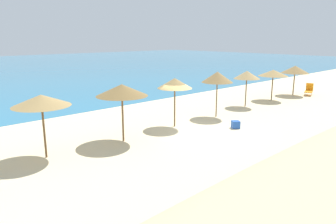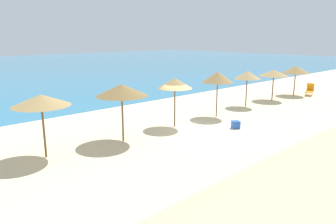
% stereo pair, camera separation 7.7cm
% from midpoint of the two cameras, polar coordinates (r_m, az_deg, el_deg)
% --- Properties ---
extents(ground_plane, '(160.00, 160.00, 0.00)m').
position_cam_midpoint_polar(ground_plane, '(18.26, 3.68, -3.08)').
color(ground_plane, beige).
extents(beach_umbrella_2, '(2.43, 2.43, 2.79)m').
position_cam_midpoint_polar(beach_umbrella_2, '(14.41, -21.88, 1.92)').
color(beach_umbrella_2, brown).
rests_on(beach_umbrella_2, ground_plane).
extents(beach_umbrella_3, '(2.56, 2.56, 2.90)m').
position_cam_midpoint_polar(beach_umbrella_3, '(15.74, -8.40, 3.87)').
color(beach_umbrella_3, brown).
rests_on(beach_umbrella_3, ground_plane).
extents(beach_umbrella_4, '(2.00, 2.00, 2.85)m').
position_cam_midpoint_polar(beach_umbrella_4, '(18.27, 1.10, 5.15)').
color(beach_umbrella_4, brown).
rests_on(beach_umbrella_4, ground_plane).
extents(beach_umbrella_5, '(2.03, 2.03, 2.97)m').
position_cam_midpoint_polar(beach_umbrella_5, '(20.85, 8.72, 6.20)').
color(beach_umbrella_5, brown).
rests_on(beach_umbrella_5, ground_plane).
extents(beach_umbrella_6, '(1.95, 1.95, 2.69)m').
position_cam_midpoint_polar(beach_umbrella_6, '(24.53, 13.85, 6.46)').
color(beach_umbrella_6, brown).
rests_on(beach_umbrella_6, ground_plane).
extents(beach_umbrella_7, '(2.37, 2.37, 2.52)m').
position_cam_midpoint_polar(beach_umbrella_7, '(27.70, 18.25, 6.65)').
color(beach_umbrella_7, brown).
rests_on(beach_umbrella_7, ground_plane).
extents(beach_umbrella_8, '(2.40, 2.40, 2.65)m').
position_cam_midpoint_polar(beach_umbrella_8, '(30.84, 21.72, 7.09)').
color(beach_umbrella_8, brown).
rests_on(beach_umbrella_8, ground_plane).
extents(lounge_chair_1, '(1.49, 1.02, 1.05)m').
position_cam_midpoint_polar(lounge_chair_1, '(31.56, 23.85, 3.62)').
color(lounge_chair_1, orange).
rests_on(lounge_chair_1, ground_plane).
extents(cooler_box, '(0.58, 0.58, 0.43)m').
position_cam_midpoint_polar(cooler_box, '(18.79, 11.89, -2.19)').
color(cooler_box, blue).
rests_on(cooler_box, ground_plane).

